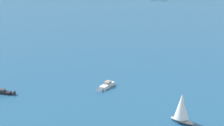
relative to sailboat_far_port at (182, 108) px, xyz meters
name	(u,v)px	position (x,y,z in m)	size (l,w,h in m)	color
sailboat_far_port	(182,108)	(0.00, 0.00, 0.00)	(5.83, 9.43, 11.76)	#9E9993
motorboat_trailing	(105,86)	(0.22, 41.53, -4.56)	(10.69, 6.03, 3.02)	white
motorboat_ahead	(6,92)	(-34.41, 62.22, -4.71)	(6.56, 8.10, 2.43)	black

